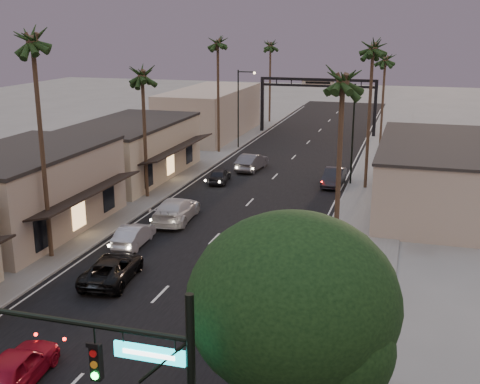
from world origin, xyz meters
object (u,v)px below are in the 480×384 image
Objects in this scene: palm_ra at (343,74)px; oncoming_silver at (134,235)px; streetlight_right at (350,126)px; palm_rb at (373,43)px; oncoming_red at (17,367)px; arch at (318,92)px; curbside_near at (263,313)px; streetlight_left at (241,103)px; palm_ld at (218,39)px; palm_far at (270,43)px; palm_lc at (142,70)px; palm_rc at (386,56)px; traffic_signal at (122,383)px; corner_tree at (295,310)px; oncoming_pickup at (112,269)px; palm_lb at (32,34)px.

palm_ra is 3.10× the size of oncoming_silver.
palm_rb reaches higher than streetlight_right.
oncoming_red is (-10.69, -14.31, -10.67)m from palm_ra.
curbside_near is (6.19, -53.16, -4.69)m from arch.
palm_ld reaches higher than streetlight_left.
streetlight_right is at bearing 96.51° from curbside_near.
palm_rb is 3.12× the size of oncoming_red.
palm_ra is 1.00× the size of palm_far.
palm_lc and palm_rc have the same top height.
traffic_signal is at bearing -84.25° from curbside_near.
oncoming_silver is at bearing -69.51° from palm_lc.
corner_tree is 0.72× the size of palm_rc.
palm_lc reaches higher than traffic_signal.
arch is at bearing 60.03° from streetlight_left.
palm_lc is 19.56m from oncoming_pickup.
palm_ra is at bearing 79.40° from curbside_near.
arch is 25.94m from streetlight_right.
traffic_signal is 53.47m from palm_ld.
oncoming_red is at bearing 169.01° from corner_tree.
traffic_signal is 75.58m from palm_far.
palm_far is at bearing 100.70° from traffic_signal.
streetlight_left is (-16.40, 50.55, -0.65)m from corner_tree.
oncoming_pickup is at bearing 135.69° from corner_tree.
arch is 2.93× the size of oncoming_pickup.
palm_rb is at bearing 24.94° from palm_lc.
oncoming_red is 15.92m from oncoming_silver.
palm_ld is (0.00, 33.00, -0.97)m from palm_lb.
palm_lc is at bearing -78.69° from oncoming_pickup.
palm_lc is 2.68× the size of oncoming_red.
palm_lc is (-14.29, 32.00, 5.39)m from traffic_signal.
palm_ra is at bearing -167.95° from oncoming_pickup.
oncoming_pickup is at bearing -84.54° from streetlight_left.
arch is at bearing 104.64° from curbside_near.
oncoming_silver is (-14.12, 17.95, -5.28)m from corner_tree.
palm_ra is at bearing -60.98° from palm_ld.
palm_lc is at bearing -73.24° from oncoming_silver.
palm_ra reaches higher than oncoming_red.
palm_far is 3.10× the size of oncoming_silver.
curbside_near is (14.79, -38.16, -11.57)m from palm_ld.
arch is 45.10m from oncoming_silver.
palm_lc reaches higher than oncoming_pickup.
palm_far reaches higher than palm_rc.
arch is at bearing 98.62° from corner_tree.
oncoming_pickup is (3.64, -38.10, -4.61)m from streetlight_left.
streetlight_right is at bearing 88.28° from traffic_signal.
traffic_signal is 24.17m from oncoming_silver.
palm_rb is 29.30m from oncoming_pickup.
palm_lb is 2.93× the size of oncoming_pickup.
palm_lb is 56.03m from palm_far.
palm_far is 53.81m from oncoming_silver.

